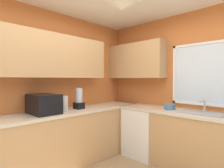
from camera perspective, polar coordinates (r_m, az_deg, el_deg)
room_shell at (r=2.73m, az=-2.43°, el=10.02°), size 3.55×3.79×2.65m
counter_run_left at (r=3.08m, az=-18.20°, el=-16.88°), size 0.65×3.40×0.91m
counter_run_back at (r=3.18m, az=25.22°, el=-16.33°), size 2.64×0.65×0.91m
dishwasher at (r=3.58m, az=9.89°, el=-14.61°), size 0.60×0.60×0.87m
microwave at (r=2.89m, az=-20.63°, el=-5.88°), size 0.48×0.36×0.29m
kettle at (r=3.03m, az=-14.68°, el=-5.94°), size 0.11×0.11×0.24m
sink_assembly at (r=3.06m, az=26.23°, el=-8.06°), size 0.62×0.40×0.19m
bowl at (r=3.24m, az=17.65°, el=-6.84°), size 0.18×0.18×0.09m
blender_appliance at (r=3.20m, az=-10.35°, el=-4.80°), size 0.15×0.15×0.36m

